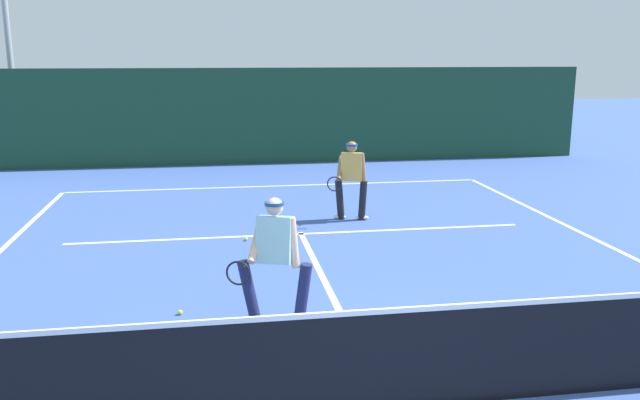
# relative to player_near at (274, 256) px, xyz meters

# --- Properties ---
(court_line_baseline_far) EXTENTS (10.46, 0.10, 0.01)m
(court_line_baseline_far) POSITION_rel_player_near_xyz_m (0.87, 8.75, -0.89)
(court_line_baseline_far) COLOR white
(court_line_baseline_far) RESTS_ON ground_plane
(court_line_service) EXTENTS (8.53, 0.10, 0.01)m
(court_line_service) POSITION_rel_player_near_xyz_m (0.87, 4.13, -0.89)
(court_line_service) COLOR white
(court_line_service) RESTS_ON ground_plane
(court_line_centre) EXTENTS (0.10, 6.40, 0.01)m
(court_line_centre) POSITION_rel_player_near_xyz_m (0.87, 1.05, -0.89)
(court_line_centre) COLOR white
(court_line_centre) RESTS_ON ground_plane
(tennis_net) EXTENTS (11.46, 0.09, 1.05)m
(tennis_net) POSITION_rel_player_near_xyz_m (0.87, -2.15, -0.37)
(tennis_net) COLOR #1E4723
(tennis_net) RESTS_ON ground_plane
(player_near) EXTENTS (1.07, 0.87, 1.63)m
(player_near) POSITION_rel_player_near_xyz_m (0.00, 0.00, 0.00)
(player_near) COLOR #1E234C
(player_near) RESTS_ON ground_plane
(player_far) EXTENTS (0.94, 0.88, 1.60)m
(player_far) POSITION_rel_player_near_xyz_m (2.01, 5.06, -0.01)
(player_far) COLOR black
(player_far) RESTS_ON ground_plane
(tennis_ball) EXTENTS (0.07, 0.07, 0.07)m
(tennis_ball) POSITION_rel_player_near_xyz_m (-1.19, 0.52, -0.86)
(tennis_ball) COLOR #D1E033
(tennis_ball) RESTS_ON ground_plane
(tennis_ball_extra) EXTENTS (0.07, 0.07, 0.07)m
(tennis_ball_extra) POSITION_rel_player_near_xyz_m (-0.17, 3.83, -0.86)
(tennis_ball_extra) COLOR #D1E033
(tennis_ball_extra) RESTS_ON ground_plane
(back_fence_windscreen) EXTENTS (20.09, 0.12, 2.89)m
(back_fence_windscreen) POSITION_rel_player_near_xyz_m (0.87, 12.34, 0.55)
(back_fence_windscreen) COLOR #193E29
(back_fence_windscreen) RESTS_ON ground_plane
(light_pole) EXTENTS (0.55, 0.44, 6.81)m
(light_pole) POSITION_rel_player_near_xyz_m (-6.73, 14.02, 3.33)
(light_pole) COLOR #9EA39E
(light_pole) RESTS_ON ground_plane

